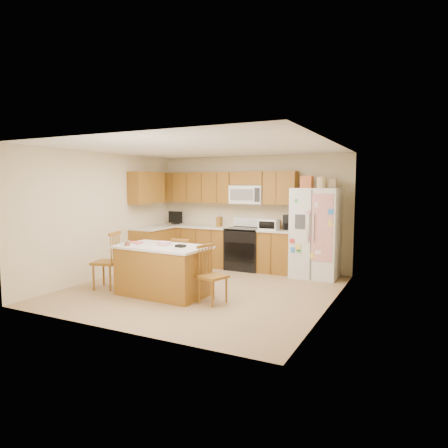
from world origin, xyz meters
The scene contains 9 objects.
ground centered at (0.00, 0.00, 0.00)m, with size 4.50×4.50×0.00m, color tan.
room_shell centered at (0.00, 0.00, 1.44)m, with size 4.60×4.60×2.52m.
cabinetry centered at (-0.98, 1.79, 0.91)m, with size 3.36×1.56×2.15m.
stove centered at (0.00, 1.94, 0.47)m, with size 0.76×0.65×1.13m.
refrigerator centered at (1.57, 1.87, 0.92)m, with size 0.90×0.79×2.04m.
island centered at (-0.42, -0.59, 0.43)m, with size 1.58×0.97×0.93m.
windsor_chair_left centered at (-1.55, -0.69, 0.49)m, with size 0.52×0.54×1.03m.
windsor_chair_back centered at (-0.39, 0.05, 0.42)m, with size 0.40×0.38×0.89m.
windsor_chair_right centered at (0.54, -0.63, 0.44)m, with size 0.47×0.49×0.92m.
Camera 1 is at (3.47, -6.07, 1.87)m, focal length 32.00 mm.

